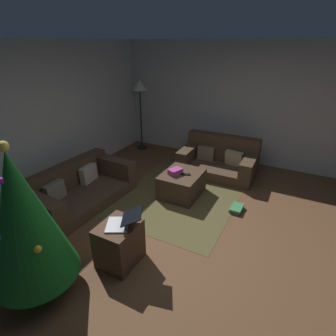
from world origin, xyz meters
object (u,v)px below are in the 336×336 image
at_px(ottoman, 182,184).
at_px(gift_box, 175,171).
at_px(christmas_tree, 23,219).
at_px(corner_lamp, 140,91).
at_px(couch_left, 77,189).
at_px(tv_remote, 186,174).
at_px(side_table, 119,244).
at_px(laptop, 123,221).
at_px(book_stack, 237,209).
at_px(couch_right, 219,160).

distance_m(ottoman, gift_box, 0.29).
distance_m(christmas_tree, corner_lamp, 4.56).
height_order(couch_left, tv_remote, couch_left).
bearing_deg(corner_lamp, couch_left, -171.29).
bearing_deg(corner_lamp, side_table, -151.18).
distance_m(christmas_tree, laptop, 1.06).
bearing_deg(christmas_tree, couch_left, 32.28).
height_order(gift_box, side_table, side_table).
bearing_deg(side_table, gift_box, 3.51).
height_order(laptop, book_stack, laptop).
bearing_deg(tv_remote, ottoman, 56.60).
distance_m(ottoman, laptop, 1.88).
xyz_separation_m(couch_right, ottoman, (-1.21, 0.30, -0.07)).
bearing_deg(side_table, ottoman, 0.52).
bearing_deg(couch_left, corner_lamp, -168.62).
distance_m(couch_left, book_stack, 2.75).
xyz_separation_m(gift_box, corner_lamp, (1.75, 1.84, 0.99)).
distance_m(gift_box, corner_lamp, 2.72).
bearing_deg(gift_box, side_table, -176.49).
distance_m(christmas_tree, book_stack, 3.15).
bearing_deg(tv_remote, laptop, 159.26).
relative_size(side_table, laptop, 1.06).
distance_m(couch_left, corner_lamp, 3.02).
distance_m(couch_left, couch_right, 2.91).
height_order(gift_box, corner_lamp, corner_lamp).
distance_m(couch_right, christmas_tree, 4.00).
bearing_deg(book_stack, corner_lamp, 59.75).
relative_size(couch_right, corner_lamp, 0.90).
bearing_deg(side_table, couch_left, 62.04).
xyz_separation_m(ottoman, book_stack, (-0.06, -1.05, -0.17)).
bearing_deg(couch_left, tv_remote, 125.65).
bearing_deg(book_stack, christmas_tree, 148.75).
bearing_deg(gift_box, laptop, -174.51).
bearing_deg(couch_right, christmas_tree, 77.13).
xyz_separation_m(couch_right, book_stack, (-1.28, -0.75, -0.24)).
height_order(side_table, laptop, laptop).
height_order(gift_box, book_stack, gift_box).
height_order(laptop, corner_lamp, corner_lamp).
bearing_deg(book_stack, laptop, 151.24).
relative_size(couch_right, tv_remote, 9.68).
relative_size(couch_left, gift_box, 8.03).
bearing_deg(corner_lamp, book_stack, -120.25).
relative_size(couch_right, gift_box, 6.52).
height_order(couch_left, side_table, couch_left).
height_order(couch_left, corner_lamp, corner_lamp).
relative_size(ottoman, gift_box, 3.31).
height_order(tv_remote, side_table, side_table).
bearing_deg(laptop, couch_right, -4.24).
bearing_deg(tv_remote, couch_left, 102.51).
bearing_deg(side_table, couch_right, -5.29).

